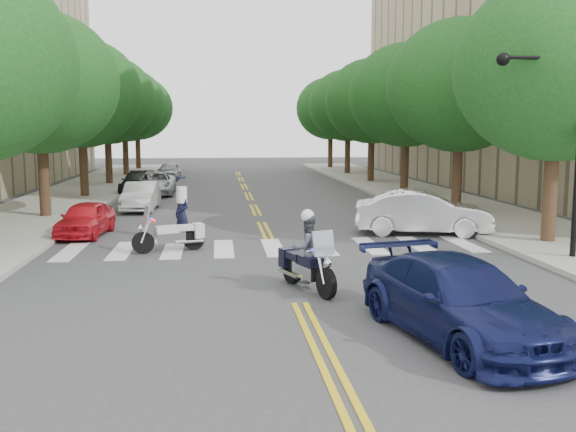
{
  "coord_description": "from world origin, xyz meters",
  "views": [
    {
      "loc": [
        -1.71,
        -13.23,
        3.72
      ],
      "look_at": [
        0.23,
        4.35,
        1.3
      ],
      "focal_mm": 40.0,
      "sensor_mm": 36.0,
      "label": 1
    }
  ],
  "objects": [
    {
      "name": "ground",
      "position": [
        0.0,
        0.0,
        0.0
      ],
      "size": [
        140.0,
        140.0,
        0.0
      ],
      "primitive_type": "plane",
      "color": "#38383A",
      "rests_on": "ground"
    },
    {
      "name": "sidewalk_left",
      "position": [
        -9.5,
        22.0,
        0.07
      ],
      "size": [
        5.0,
        60.0,
        0.15
      ],
      "primitive_type": "cube",
      "color": "#9E9991",
      "rests_on": "ground"
    },
    {
      "name": "sidewalk_right",
      "position": [
        9.5,
        22.0,
        0.07
      ],
      "size": [
        5.0,
        60.0,
        0.15
      ],
      "primitive_type": "cube",
      "color": "#9E9991",
      "rests_on": "ground"
    },
    {
      "name": "tree_l_1",
      "position": [
        -8.8,
        14.0,
        5.55
      ],
      "size": [
        6.4,
        6.4,
        8.45
      ],
      "color": "#382316",
      "rests_on": "ground"
    },
    {
      "name": "tree_l_2",
      "position": [
        -8.8,
        22.0,
        5.55
      ],
      "size": [
        6.4,
        6.4,
        8.45
      ],
      "color": "#382316",
      "rests_on": "ground"
    },
    {
      "name": "tree_l_3",
      "position": [
        -8.8,
        30.0,
        5.55
      ],
      "size": [
        6.4,
        6.4,
        8.45
      ],
      "color": "#382316",
      "rests_on": "ground"
    },
    {
      "name": "tree_l_4",
      "position": [
        -8.8,
        38.0,
        5.55
      ],
      "size": [
        6.4,
        6.4,
        8.45
      ],
      "color": "#382316",
      "rests_on": "ground"
    },
    {
      "name": "tree_l_5",
      "position": [
        -8.8,
        46.0,
        5.55
      ],
      "size": [
        6.4,
        6.4,
        8.45
      ],
      "color": "#382316",
      "rests_on": "ground"
    },
    {
      "name": "tree_r_0",
      "position": [
        8.8,
        6.0,
        5.55
      ],
      "size": [
        6.4,
        6.4,
        8.45
      ],
      "color": "#382316",
      "rests_on": "ground"
    },
    {
      "name": "tree_r_1",
      "position": [
        8.8,
        14.0,
        5.55
      ],
      "size": [
        6.4,
        6.4,
        8.45
      ],
      "color": "#382316",
      "rests_on": "ground"
    },
    {
      "name": "tree_r_2",
      "position": [
        8.8,
        22.0,
        5.55
      ],
      "size": [
        6.4,
        6.4,
        8.45
      ],
      "color": "#382316",
      "rests_on": "ground"
    },
    {
      "name": "tree_r_3",
      "position": [
        8.8,
        30.0,
        5.55
      ],
      "size": [
        6.4,
        6.4,
        8.45
      ],
      "color": "#382316",
      "rests_on": "ground"
    },
    {
      "name": "tree_r_4",
      "position": [
        8.8,
        38.0,
        5.55
      ],
      "size": [
        6.4,
        6.4,
        8.45
      ],
      "color": "#382316",
      "rests_on": "ground"
    },
    {
      "name": "tree_r_5",
      "position": [
        8.8,
        46.0,
        5.55
      ],
      "size": [
        6.4,
        6.4,
        8.45
      ],
      "color": "#382316",
      "rests_on": "ground"
    },
    {
      "name": "traffic_signal_pole",
      "position": [
        7.72,
        3.5,
        3.72
      ],
      "size": [
        2.82,
        0.42,
        6.0
      ],
      "color": "black",
      "rests_on": "ground"
    },
    {
      "name": "motorcycle_police",
      "position": [
        0.3,
        1.17,
        0.84
      ],
      "size": [
        1.11,
        2.24,
        1.89
      ],
      "rotation": [
        0.0,
        0.0,
        3.5
      ],
      "color": "black",
      "rests_on": "ground"
    },
    {
      "name": "motorcycle_parked",
      "position": [
        -3.02,
        6.29,
        0.5
      ],
      "size": [
        2.17,
        1.04,
        1.45
      ],
      "rotation": [
        0.0,
        0.0,
        1.91
      ],
      "color": "black",
      "rests_on": "ground"
    },
    {
      "name": "officer_standing",
      "position": [
        -2.92,
        8.5,
        0.86
      ],
      "size": [
        0.71,
        0.74,
        1.71
      ],
      "primitive_type": "imported",
      "rotation": [
        0.0,
        0.0,
        -0.88
      ],
      "color": "#161732",
      "rests_on": "ground"
    },
    {
      "name": "convertible",
      "position": [
        5.49,
        8.5,
        0.78
      ],
      "size": [
        4.98,
        2.74,
        1.56
      ],
      "primitive_type": "imported",
      "rotation": [
        0.0,
        0.0,
        1.33
      ],
      "color": "white",
      "rests_on": "ground"
    },
    {
      "name": "sedan_blue",
      "position": [
        2.5,
        -2.63,
        0.71
      ],
      "size": [
        2.95,
        5.2,
        1.42
      ],
      "primitive_type": "imported",
      "rotation": [
        0.0,
        0.0,
        0.21
      ],
      "color": "#101646",
      "rests_on": "ground"
    },
    {
      "name": "parked_car_a",
      "position": [
        -6.3,
        9.5,
        0.6
      ],
      "size": [
        1.76,
        3.66,
        1.21
      ],
      "primitive_type": "imported",
      "rotation": [
        0.0,
        0.0,
        -0.1
      ],
      "color": "red",
      "rests_on": "ground"
    },
    {
      "name": "parked_car_b",
      "position": [
        -5.2,
        16.42,
        0.65
      ],
      "size": [
        1.48,
        3.97,
        1.3
      ],
      "primitive_type": "imported",
      "rotation": [
        0.0,
        0.0,
        -0.03
      ],
      "color": "silver",
      "rests_on": "ground"
    },
    {
      "name": "parked_car_c",
      "position": [
        -5.2,
        23.5,
        0.64
      ],
      "size": [
        2.23,
        4.65,
        1.28
      ],
      "primitive_type": "imported",
      "rotation": [
        0.0,
        0.0,
        0.02
      ],
      "color": "#B9BBC1",
      "rests_on": "ground"
    },
    {
      "name": "parked_car_d",
      "position": [
        -6.3,
        24.5,
        0.62
      ],
      "size": [
        1.85,
        4.32,
        1.24
      ],
      "primitive_type": "imported",
      "rotation": [
        0.0,
        0.0,
        -0.03
      ],
      "color": "black",
      "rests_on": "ground"
    },
    {
      "name": "parked_car_e",
      "position": [
        -5.2,
        34.0,
        0.64
      ],
      "size": [
        1.74,
        3.86,
        1.29
      ],
      "primitive_type": "imported",
      "rotation": [
        0.0,
        0.0,
        -0.06
      ],
      "color": "#9A9BA0",
      "rests_on": "ground"
    }
  ]
}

